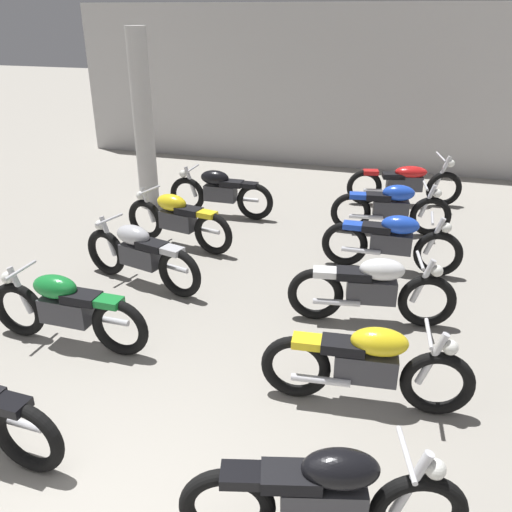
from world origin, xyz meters
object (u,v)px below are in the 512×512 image
(support_pillar, at_px, (143,122))
(motorcycle_right_row_4, at_px, (391,207))
(motorcycle_left_row_3, at_px, (177,219))
(motorcycle_left_row_1, at_px, (66,308))
(motorcycle_right_row_1, at_px, (367,364))
(motorcycle_right_row_2, at_px, (372,289))
(motorcycle_right_row_5, at_px, (405,182))
(motorcycle_left_row_4, at_px, (220,192))
(motorcycle_right_row_0, at_px, (325,497))
(motorcycle_left_row_2, at_px, (140,254))
(motorcycle_right_row_3, at_px, (392,241))

(support_pillar, height_order, motorcycle_right_row_4, support_pillar)
(motorcycle_left_row_3, bearing_deg, motorcycle_left_row_1, -90.03)
(motorcycle_left_row_1, height_order, motorcycle_right_row_1, same)
(motorcycle_left_row_1, xyz_separation_m, motorcycle_right_row_2, (3.17, 1.46, 0.00))
(motorcycle_right_row_1, relative_size, motorcycle_right_row_2, 1.00)
(motorcycle_right_row_5, bearing_deg, motorcycle_left_row_4, -153.01)
(motorcycle_right_row_0, bearing_deg, motorcycle_left_row_4, 116.54)
(motorcycle_left_row_2, bearing_deg, motorcycle_right_row_3, 24.23)
(motorcycle_right_row_0, distance_m, motorcycle_right_row_5, 7.67)
(motorcycle_right_row_2, height_order, motorcycle_right_row_3, same)
(motorcycle_left_row_2, xyz_separation_m, motorcycle_right_row_0, (3.10, -3.20, 0.00))
(support_pillar, distance_m, motorcycle_right_row_2, 5.57)
(motorcycle_right_row_2, bearing_deg, motorcycle_right_row_3, 85.78)
(motorcycle_right_row_0, height_order, motorcycle_right_row_4, same)
(motorcycle_right_row_0, height_order, motorcycle_right_row_1, same)
(motorcycle_right_row_1, height_order, motorcycle_right_row_2, same)
(motorcycle_left_row_1, xyz_separation_m, motorcycle_left_row_3, (0.00, 2.91, 0.00))
(motorcycle_left_row_1, xyz_separation_m, motorcycle_right_row_1, (3.28, -0.06, 0.00))
(motorcycle_left_row_3, xyz_separation_m, motorcycle_right_row_3, (3.28, 0.08, 0.00))
(motorcycle_right_row_2, distance_m, motorcycle_right_row_5, 4.56)
(motorcycle_left_row_4, xyz_separation_m, motorcycle_right_row_0, (3.03, -6.06, 0.00))
(motorcycle_left_row_1, distance_m, motorcycle_right_row_4, 5.46)
(motorcycle_left_row_3, xyz_separation_m, motorcycle_right_row_1, (3.28, -2.97, 0.00))
(motorcycle_left_row_1, relative_size, motorcycle_left_row_2, 1.02)
(motorcycle_right_row_5, bearing_deg, support_pillar, -162.21)
(support_pillar, bearing_deg, motorcycle_right_row_1, -44.84)
(motorcycle_left_row_4, relative_size, motorcycle_right_row_5, 0.92)
(motorcycle_right_row_2, xyz_separation_m, motorcycle_right_row_3, (0.11, 1.53, 0.00))
(motorcycle_right_row_0, bearing_deg, motorcycle_left_row_3, 124.84)
(motorcycle_right_row_5, bearing_deg, motorcycle_right_row_2, -91.77)
(motorcycle_left_row_1, bearing_deg, motorcycle_right_row_2, 24.70)
(motorcycle_left_row_2, relative_size, motorcycle_left_row_4, 0.98)
(motorcycle_left_row_3, relative_size, motorcycle_left_row_4, 0.99)
(motorcycle_right_row_1, bearing_deg, motorcycle_right_row_4, 91.42)
(motorcycle_right_row_3, bearing_deg, motorcycle_left_row_1, -137.67)
(motorcycle_left_row_3, height_order, motorcycle_right_row_5, motorcycle_right_row_5)
(motorcycle_left_row_4, height_order, motorcycle_right_row_0, same)
(motorcycle_left_row_1, height_order, motorcycle_right_row_2, same)
(motorcycle_left_row_1, distance_m, motorcycle_right_row_3, 4.44)
(motorcycle_left_row_3, height_order, motorcycle_left_row_4, same)
(support_pillar, bearing_deg, motorcycle_left_row_1, -73.56)
(motorcycle_left_row_2, xyz_separation_m, motorcycle_right_row_3, (3.20, 1.44, 0.00))
(motorcycle_right_row_3, xyz_separation_m, motorcycle_right_row_4, (-0.11, 1.46, 0.00))
(motorcycle_left_row_3, xyz_separation_m, motorcycle_right_row_2, (3.17, -1.45, 0.00))
(motorcycle_left_row_3, bearing_deg, motorcycle_left_row_4, 84.34)
(motorcycle_right_row_4, distance_m, motorcycle_right_row_5, 1.57)
(motorcycle_left_row_1, bearing_deg, motorcycle_right_row_4, 54.55)
(motorcycle_left_row_1, height_order, motorcycle_left_row_4, same)
(motorcycle_right_row_2, height_order, motorcycle_right_row_4, same)
(motorcycle_right_row_1, xyz_separation_m, motorcycle_right_row_5, (0.03, 6.08, -0.01))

